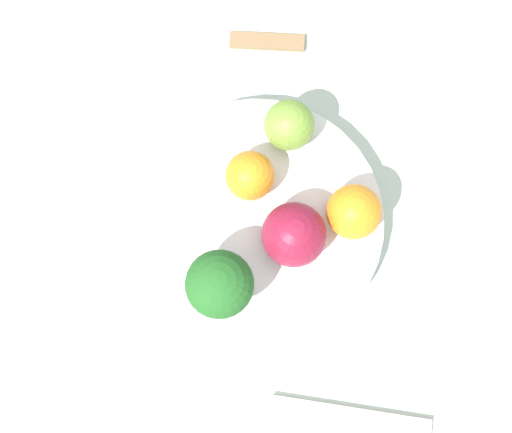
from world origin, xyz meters
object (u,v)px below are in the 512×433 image
at_px(orange_back, 250,176).
at_px(spoon, 267,41).
at_px(broccoli, 220,284).
at_px(apple_green, 288,124).
at_px(bowl, 256,222).
at_px(orange_front, 354,212).
at_px(apple_red, 294,235).

distance_m(orange_back, spoon, 0.16).
xyz_separation_m(broccoli, apple_green, (-0.15, 0.00, -0.02)).
bearing_deg(broccoli, bowl, 175.27).
bearing_deg(spoon, orange_front, 41.89).
bearing_deg(orange_front, apple_green, -124.78).
xyz_separation_m(broccoli, apple_red, (-0.06, 0.04, -0.01)).
height_order(bowl, orange_back, orange_back).
bearing_deg(orange_back, apple_green, 164.85).
bearing_deg(bowl, apple_green, -178.98).
relative_size(broccoli, spoon, 0.95).
xyz_separation_m(orange_front, spoon, (-0.15, -0.13, -0.05)).
xyz_separation_m(apple_red, apple_green, (-0.09, -0.04, -0.01)).
distance_m(apple_green, orange_back, 0.06).
distance_m(apple_red, orange_front, 0.06).
xyz_separation_m(bowl, orange_front, (-0.03, 0.08, 0.04)).
bearing_deg(orange_front, broccoli, -40.14).
relative_size(broccoli, orange_front, 1.48).
bearing_deg(apple_green, spoon, -150.49).
relative_size(bowl, orange_back, 5.22).
xyz_separation_m(apple_red, spoon, (-0.18, -0.09, -0.05)).
relative_size(orange_front, spoon, 0.64).
bearing_deg(broccoli, apple_green, 178.43).
bearing_deg(apple_green, broccoli, -1.57).
xyz_separation_m(bowl, spoon, (-0.18, -0.05, -0.01)).
bearing_deg(orange_back, broccoli, 6.13).
height_order(orange_front, orange_back, orange_front).
bearing_deg(apple_red, broccoli, -34.37).
xyz_separation_m(orange_back, spoon, (-0.15, -0.04, -0.05)).
bearing_deg(broccoli, orange_front, 139.86).
height_order(bowl, apple_green, apple_green).
relative_size(bowl, orange_front, 4.76).
bearing_deg(spoon, orange_back, 14.01).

